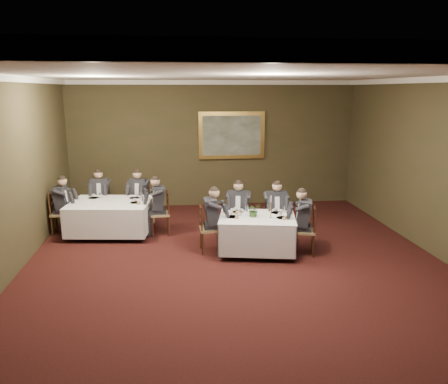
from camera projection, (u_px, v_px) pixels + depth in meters
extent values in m
plane|color=black|center=(240.00, 275.00, 7.86)|extent=(10.00, 10.00, 0.00)
cube|color=silver|center=(242.00, 74.00, 7.06)|extent=(8.00, 10.00, 0.10)
cube|color=#37331B|center=(214.00, 144.00, 12.29)|extent=(8.00, 0.10, 3.50)
cube|color=#37331B|center=(369.00, 345.00, 2.62)|extent=(8.00, 0.10, 3.50)
cube|color=white|center=(213.00, 82.00, 11.86)|extent=(8.00, 0.10, 0.12)
cube|color=white|center=(389.00, 52.00, 2.28)|extent=(8.00, 0.10, 0.12)
cube|color=black|center=(257.00, 218.00, 8.77)|extent=(1.62, 1.33, 0.04)
cube|color=white|center=(257.00, 217.00, 8.76)|extent=(1.69, 1.40, 0.02)
cube|color=white|center=(257.00, 233.00, 8.84)|extent=(1.71, 1.43, 0.65)
cube|color=black|center=(110.00, 203.00, 9.91)|extent=(1.87, 1.50, 0.04)
cube|color=white|center=(110.00, 202.00, 9.91)|extent=(1.94, 1.57, 0.02)
cube|color=white|center=(111.00, 216.00, 9.98)|extent=(1.96, 1.59, 0.65)
cube|color=olive|center=(238.00, 218.00, 9.59)|extent=(0.53, 0.52, 0.05)
cube|color=black|center=(239.00, 206.00, 9.72)|extent=(0.38, 0.12, 0.54)
cube|color=black|center=(239.00, 202.00, 9.51)|extent=(0.48, 0.40, 0.55)
sphere|color=tan|center=(239.00, 185.00, 9.42)|extent=(0.26, 0.26, 0.21)
cube|color=olive|center=(275.00, 219.00, 9.54)|extent=(0.46, 0.44, 0.05)
cube|color=black|center=(274.00, 206.00, 9.67)|extent=(0.38, 0.05, 0.54)
cube|color=black|center=(276.00, 203.00, 9.45)|extent=(0.44, 0.33, 0.55)
sphere|color=tan|center=(276.00, 186.00, 9.37)|extent=(0.22, 0.22, 0.21)
cube|color=olive|center=(210.00, 229.00, 8.89)|extent=(0.43, 0.45, 0.05)
cube|color=black|center=(201.00, 218.00, 8.81)|extent=(0.04, 0.38, 0.54)
cube|color=black|center=(210.00, 211.00, 8.80)|extent=(0.32, 0.43, 0.55)
sphere|color=tan|center=(210.00, 193.00, 8.72)|extent=(0.21, 0.21, 0.21)
cube|color=olive|center=(304.00, 231.00, 8.76)|extent=(0.52, 0.54, 0.05)
cube|color=black|center=(314.00, 220.00, 8.67)|extent=(0.13, 0.37, 0.54)
cube|color=black|center=(305.00, 213.00, 8.67)|extent=(0.41, 0.49, 0.55)
sphere|color=tan|center=(306.00, 194.00, 8.58)|extent=(0.26, 0.26, 0.21)
cube|color=olive|center=(101.00, 203.00, 10.86)|extent=(0.44, 0.42, 0.05)
cube|color=black|center=(101.00, 192.00, 10.99)|extent=(0.38, 0.03, 0.54)
cube|color=black|center=(100.00, 189.00, 10.78)|extent=(0.42, 0.31, 0.55)
sphere|color=tan|center=(99.00, 174.00, 10.69)|extent=(0.21, 0.21, 0.21)
cube|color=olive|center=(140.00, 204.00, 10.85)|extent=(0.54, 0.53, 0.05)
cube|color=black|center=(142.00, 192.00, 10.98)|extent=(0.37, 0.14, 0.54)
cube|color=black|center=(139.00, 189.00, 10.77)|extent=(0.49, 0.42, 0.55)
sphere|color=tan|center=(138.00, 174.00, 10.68)|extent=(0.26, 0.26, 0.21)
cube|color=olive|center=(160.00, 214.00, 9.96)|extent=(0.45, 0.47, 0.05)
cube|color=black|center=(168.00, 203.00, 9.94)|extent=(0.06, 0.38, 0.54)
cube|color=black|center=(159.00, 198.00, 9.87)|extent=(0.34, 0.44, 0.55)
sphere|color=tan|center=(159.00, 181.00, 9.78)|extent=(0.23, 0.23, 0.21)
cube|color=olive|center=(61.00, 214.00, 9.98)|extent=(0.43, 0.45, 0.05)
cube|color=black|center=(52.00, 203.00, 9.90)|extent=(0.04, 0.38, 0.54)
cube|color=black|center=(60.00, 198.00, 9.89)|extent=(0.32, 0.43, 0.55)
sphere|color=tan|center=(58.00, 181.00, 9.80)|extent=(0.22, 0.22, 0.21)
imported|color=#2D5926|center=(254.00, 210.00, 8.72)|extent=(0.32, 0.30, 0.29)
cylinder|color=#B38336|center=(271.00, 217.00, 8.68)|extent=(0.07, 0.07, 0.02)
cylinder|color=#B38336|center=(271.00, 209.00, 8.65)|extent=(0.02, 0.02, 0.31)
cylinder|color=white|center=(271.00, 198.00, 8.59)|extent=(0.02, 0.02, 0.14)
cylinder|color=white|center=(238.00, 211.00, 9.09)|extent=(0.25, 0.25, 0.01)
cylinder|color=white|center=(237.00, 209.00, 9.23)|extent=(0.08, 0.08, 0.05)
cylinder|color=white|center=(246.00, 208.00, 9.10)|extent=(0.06, 0.06, 0.14)
cylinder|color=white|center=(94.00, 197.00, 10.27)|extent=(0.25, 0.25, 0.01)
cylinder|color=white|center=(95.00, 195.00, 10.41)|extent=(0.08, 0.08, 0.05)
cylinder|color=white|center=(101.00, 195.00, 10.28)|extent=(0.06, 0.06, 0.14)
cube|color=#DCB550|center=(232.00, 135.00, 12.23)|extent=(1.86, 0.08, 1.32)
cube|color=#404830|center=(232.00, 136.00, 12.19)|extent=(1.64, 0.01, 1.10)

